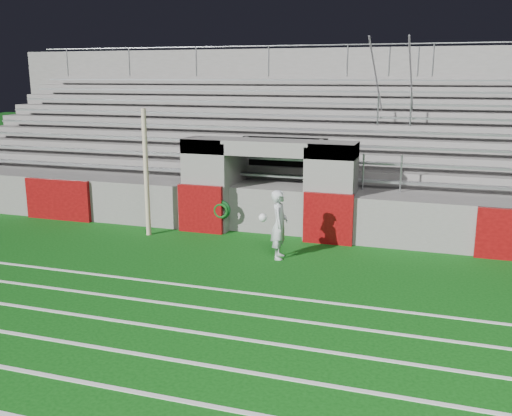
% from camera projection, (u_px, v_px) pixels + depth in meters
% --- Properties ---
extents(ground, '(90.00, 90.00, 0.00)m').
position_uv_depth(ground, '(223.00, 272.00, 12.77)').
color(ground, '#0C4A0F').
rests_on(ground, ground).
extents(field_post, '(0.13, 0.13, 3.46)m').
position_uv_depth(field_post, '(146.00, 173.00, 15.40)').
color(field_post, '#CAB496').
rests_on(field_post, ground).
extents(field_markings, '(28.00, 8.09, 0.01)m').
position_uv_depth(field_markings, '(96.00, 385.00, 8.14)').
color(field_markings, white).
rests_on(field_markings, ground).
extents(stadium_structure, '(26.00, 8.48, 5.42)m').
position_uv_depth(stadium_structure, '(305.00, 158.00, 19.81)').
color(stadium_structure, slate).
rests_on(stadium_structure, ground).
extents(goalkeeper_with_ball, '(0.68, 0.70, 1.67)m').
position_uv_depth(goalkeeper_with_ball, '(279.00, 224.00, 13.60)').
color(goalkeeper_with_ball, silver).
rests_on(goalkeeper_with_ball, ground).
extents(hose_coil, '(0.53, 0.14, 0.53)m').
position_uv_depth(hose_coil, '(221.00, 210.00, 15.68)').
color(hose_coil, '#0B3B15').
rests_on(hose_coil, ground).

